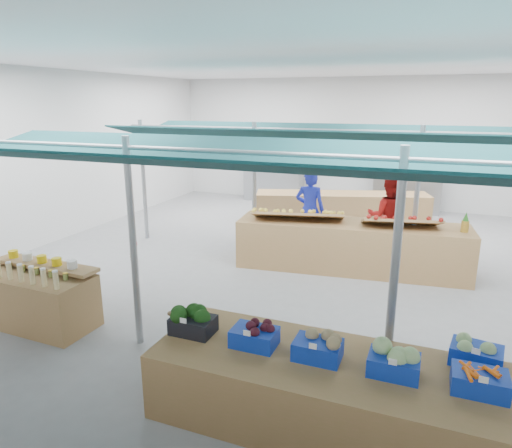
# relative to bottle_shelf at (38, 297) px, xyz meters

# --- Properties ---
(floor) EXTENTS (13.00, 13.00, 0.00)m
(floor) POSITION_rel_bottle_shelf_xyz_m (2.82, 4.10, -0.46)
(floor) COLOR slate
(floor) RESTS_ON ground
(hall) EXTENTS (13.00, 13.00, 13.00)m
(hall) POSITION_rel_bottle_shelf_xyz_m (2.82, 5.54, 2.19)
(hall) COLOR silver
(hall) RESTS_ON ground
(pole_grid) EXTENTS (10.00, 4.60, 3.00)m
(pole_grid) POSITION_rel_bottle_shelf_xyz_m (3.57, 2.35, 1.36)
(pole_grid) COLOR gray
(pole_grid) RESTS_ON floor
(awnings) EXTENTS (9.50, 7.08, 0.30)m
(awnings) POSITION_rel_bottle_shelf_xyz_m (3.57, 2.35, 2.32)
(awnings) COLOR #0B2D2F
(awnings) RESTS_ON pole_grid
(back_shelving_left) EXTENTS (2.00, 0.50, 2.00)m
(back_shelving_left) POSITION_rel_bottle_shelf_xyz_m (0.32, 10.10, 0.54)
(back_shelving_left) COLOR #B23F33
(back_shelving_left) RESTS_ON floor
(back_shelving_right) EXTENTS (2.00, 0.50, 2.00)m
(back_shelving_right) POSITION_rel_bottle_shelf_xyz_m (4.82, 10.10, 0.54)
(back_shelving_right) COLOR #B23F33
(back_shelving_right) RESTS_ON floor
(bottle_shelf) EXTENTS (1.91, 1.18, 1.12)m
(bottle_shelf) POSITION_rel_bottle_shelf_xyz_m (0.00, 0.00, 0.00)
(bottle_shelf) COLOR olive
(bottle_shelf) RESTS_ON floor
(veg_counter) EXTENTS (4.02, 1.35, 0.78)m
(veg_counter) POSITION_rel_bottle_shelf_xyz_m (4.88, -0.61, -0.07)
(veg_counter) COLOR olive
(veg_counter) RESTS_ON floor
(fruit_counter) EXTENTS (4.79, 1.67, 1.01)m
(fruit_counter) POSITION_rel_bottle_shelf_xyz_m (4.13, 4.28, 0.05)
(fruit_counter) COLOR olive
(fruit_counter) RESTS_ON floor
(far_counter) EXTENTS (4.95, 2.42, 0.88)m
(far_counter) POSITION_rel_bottle_shelf_xyz_m (3.18, 7.97, -0.02)
(far_counter) COLOR olive
(far_counter) RESTS_ON floor
(vendor_left) EXTENTS (0.73, 0.53, 1.88)m
(vendor_left) POSITION_rel_bottle_shelf_xyz_m (2.93, 5.38, 0.48)
(vendor_left) COLOR #1A26AE
(vendor_left) RESTS_ON floor
(vendor_right) EXTENTS (0.99, 0.81, 1.88)m
(vendor_right) POSITION_rel_bottle_shelf_xyz_m (4.73, 5.38, 0.48)
(vendor_right) COLOR maroon
(vendor_right) RESTS_ON floor
(crate_broccoli) EXTENTS (0.50, 0.40, 0.35)m
(crate_broccoli) POSITION_rel_bottle_shelf_xyz_m (3.15, -0.61, 0.48)
(crate_broccoli) COLOR black
(crate_broccoli) RESTS_ON veg_counter
(crate_beets) EXTENTS (0.50, 0.40, 0.29)m
(crate_beets) POSITION_rel_bottle_shelf_xyz_m (3.93, -0.61, 0.46)
(crate_beets) COLOR #1032AD
(crate_beets) RESTS_ON veg_counter
(crate_celeriac) EXTENTS (0.50, 0.40, 0.31)m
(crate_celeriac) POSITION_rel_bottle_shelf_xyz_m (4.66, -0.61, 0.47)
(crate_celeriac) COLOR #1032AD
(crate_celeriac) RESTS_ON veg_counter
(crate_cabbage) EXTENTS (0.50, 0.40, 0.35)m
(crate_cabbage) POSITION_rel_bottle_shelf_xyz_m (5.44, -0.61, 0.48)
(crate_cabbage) COLOR #1032AD
(crate_cabbage) RESTS_ON veg_counter
(crate_carrots) EXTENTS (0.50, 0.40, 0.29)m
(crate_carrots) POSITION_rel_bottle_shelf_xyz_m (6.22, -0.61, 0.44)
(crate_carrots) COLOR #1032AD
(crate_carrots) RESTS_ON veg_counter
(sparrow) EXTENTS (0.12, 0.09, 0.11)m
(sparrow) POSITION_rel_bottle_shelf_xyz_m (2.97, -0.75, 0.57)
(sparrow) COLOR brown
(sparrow) RESTS_ON crate_broccoli
(pole_ribbon) EXTENTS (0.12, 0.12, 0.28)m
(pole_ribbon) POSITION_rel_bottle_shelf_xyz_m (1.00, 1.18, 0.62)
(pole_ribbon) COLOR #BB0C32
(pole_ribbon) RESTS_ON pole_grid
(apple_heap_yellow) EXTENTS (2.01, 1.13, 0.27)m
(apple_heap_yellow) POSITION_rel_bottle_shelf_xyz_m (3.03, 4.04, 0.72)
(apple_heap_yellow) COLOR #997247
(apple_heap_yellow) RESTS_ON fruit_counter
(apple_heap_red) EXTENTS (1.62, 1.03, 0.27)m
(apple_heap_red) POSITION_rel_bottle_shelf_xyz_m (5.09, 4.28, 0.72)
(apple_heap_red) COLOR #997247
(apple_heap_red) RESTS_ON fruit_counter
(pineapple) EXTENTS (0.14, 0.14, 0.39)m
(pineapple) POSITION_rel_bottle_shelf_xyz_m (6.25, 4.42, 0.73)
(pineapple) COLOR #8C6019
(pineapple) RESTS_ON fruit_counter
(crate_extra) EXTENTS (0.54, 0.44, 0.32)m
(crate_extra) POSITION_rel_bottle_shelf_xyz_m (6.22, -0.10, 0.47)
(crate_extra) COLOR #1032AD
(crate_extra) RESTS_ON veg_counter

